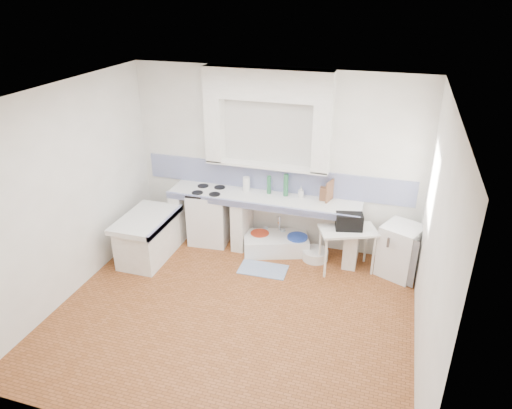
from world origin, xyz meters
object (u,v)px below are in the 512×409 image
(sink, at_px, (276,244))
(fridge, at_px, (400,250))
(stove, at_px, (210,217))
(side_table, at_px, (346,250))

(sink, bearing_deg, fridge, -22.38)
(stove, height_order, sink, stove)
(side_table, xyz_separation_m, fridge, (0.75, 0.11, 0.06))
(stove, distance_m, fridge, 3.00)
(stove, relative_size, fridge, 1.11)
(sink, bearing_deg, stove, 159.35)
(side_table, height_order, fridge, fridge)
(sink, distance_m, side_table, 1.16)
(stove, xyz_separation_m, sink, (1.12, -0.02, -0.31))
(side_table, relative_size, fridge, 1.03)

